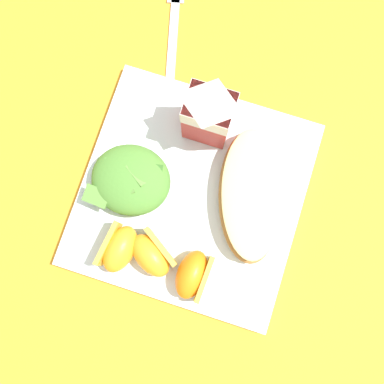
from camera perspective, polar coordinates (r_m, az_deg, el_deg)
name	(u,v)px	position (r m, az deg, el deg)	size (l,w,h in m)	color
ground	(192,195)	(0.56, 0.00, -0.40)	(3.00, 3.00, 0.00)	orange
white_plate	(192,194)	(0.56, 0.00, -0.28)	(0.28, 0.28, 0.02)	silver
cheesy_pizza_bread	(251,195)	(0.53, 7.88, -0.40)	(0.13, 0.19, 0.04)	#A87038
green_salad_pile	(131,180)	(0.54, -8.21, 1.63)	(0.10, 0.09, 0.04)	#4C8433
milk_carton	(209,113)	(0.51, 2.29, 10.59)	(0.06, 0.04, 0.11)	#B7332D
orange_wedge_front	(119,248)	(0.53, -9.80, -7.46)	(0.04, 0.06, 0.04)	orange
orange_wedge_middle	(152,254)	(0.52, -5.42, -8.33)	(0.07, 0.06, 0.04)	orange
orange_wedge_rear	(193,275)	(0.52, 0.15, -11.06)	(0.04, 0.06, 0.04)	orange
metal_fork	(173,30)	(0.64, -2.51, 20.91)	(0.06, 0.19, 0.01)	silver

